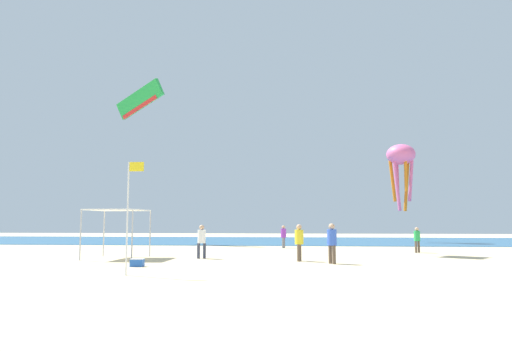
% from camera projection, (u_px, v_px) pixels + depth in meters
% --- Properties ---
extents(ground, '(110.00, 110.00, 0.10)m').
position_uv_depth(ground, '(229.00, 273.00, 17.91)').
color(ground, beige).
extents(ocean_strip, '(110.00, 19.54, 0.03)m').
position_uv_depth(ocean_strip, '(270.00, 241.00, 46.01)').
color(ocean_strip, '#28608C').
rests_on(ocean_strip, ground).
extents(canopy_tent, '(2.77, 2.90, 2.61)m').
position_uv_depth(canopy_tent, '(118.00, 212.00, 24.52)').
color(canopy_tent, '#B2B2B7').
rests_on(canopy_tent, ground).
extents(person_near_tent, '(0.45, 0.47, 1.88)m').
position_uv_depth(person_near_tent, '(332.00, 240.00, 21.34)').
color(person_near_tent, brown).
rests_on(person_near_tent, ground).
extents(person_leftmost, '(0.40, 0.44, 1.68)m').
position_uv_depth(person_leftmost, '(283.00, 235.00, 33.80)').
color(person_leftmost, slate).
rests_on(person_leftmost, ground).
extents(person_central, '(0.45, 0.42, 1.79)m').
position_uv_depth(person_central, '(202.00, 239.00, 24.32)').
color(person_central, '#33384C').
rests_on(person_central, ground).
extents(person_rightmost, '(0.43, 0.48, 1.83)m').
position_uv_depth(person_rightmost, '(299.00, 239.00, 22.73)').
color(person_rightmost, brown).
rests_on(person_rightmost, ground).
extents(person_far_shore, '(0.38, 0.38, 1.60)m').
position_uv_depth(person_far_shore, '(417.00, 238.00, 28.78)').
color(person_far_shore, brown).
rests_on(person_far_shore, ground).
extents(banner_flag, '(0.61, 0.06, 4.20)m').
position_uv_depth(banner_flag, '(129.00, 208.00, 16.94)').
color(banner_flag, silver).
rests_on(banner_flag, ground).
extents(cooler_box, '(0.57, 0.37, 0.35)m').
position_uv_depth(cooler_box, '(137.00, 263.00, 19.92)').
color(cooler_box, blue).
rests_on(cooler_box, ground).
extents(kite_octopus_pink, '(3.29, 3.29, 6.32)m').
position_uv_depth(kite_octopus_pink, '(401.00, 158.00, 43.05)').
color(kite_octopus_pink, pink).
extents(kite_parafoil_green, '(5.21, 2.49, 3.34)m').
position_uv_depth(kite_parafoil_green, '(140.00, 100.00, 42.30)').
color(kite_parafoil_green, green).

